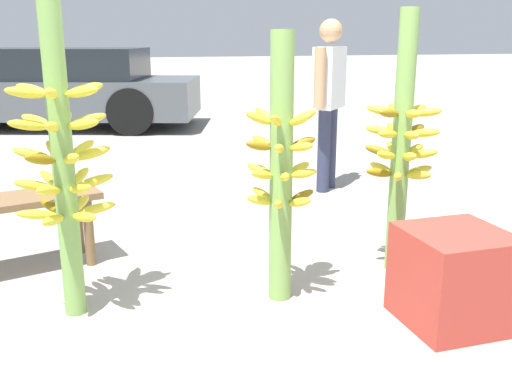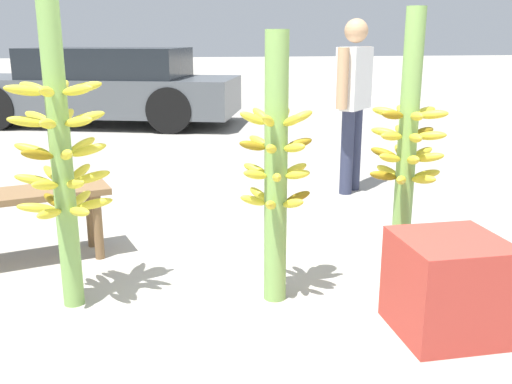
{
  "view_description": "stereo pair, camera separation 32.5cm",
  "coord_description": "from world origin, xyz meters",
  "px_view_note": "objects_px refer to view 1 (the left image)",
  "views": [
    {
      "loc": [
        -0.91,
        -2.47,
        1.38
      ],
      "look_at": [
        -0.0,
        0.54,
        0.53
      ],
      "focal_mm": 40.0,
      "sensor_mm": 36.0,
      "label": 1
    },
    {
      "loc": [
        -0.59,
        -2.54,
        1.38
      ],
      "look_at": [
        -0.0,
        0.54,
        0.53
      ],
      "focal_mm": 40.0,
      "sensor_mm": 36.0,
      "label": 2
    }
  ],
  "objects_px": {
    "vendor_person": "(329,91)",
    "parked_car": "(57,88)",
    "banana_stalk_center": "(281,168)",
    "produce_crate": "(453,278)",
    "banana_stalk_right": "(401,144)",
    "banana_stalk_left": "(63,161)",
    "market_bench": "(9,213)"
  },
  "relations": [
    {
      "from": "vendor_person",
      "to": "parked_car",
      "type": "distance_m",
      "value": 5.42
    },
    {
      "from": "banana_stalk_center",
      "to": "vendor_person",
      "type": "height_order",
      "value": "vendor_person"
    },
    {
      "from": "produce_crate",
      "to": "banana_stalk_right",
      "type": "bearing_deg",
      "value": 83.39
    },
    {
      "from": "vendor_person",
      "to": "produce_crate",
      "type": "bearing_deg",
      "value": -147.04
    },
    {
      "from": "banana_stalk_left",
      "to": "banana_stalk_center",
      "type": "bearing_deg",
      "value": -7.23
    },
    {
      "from": "banana_stalk_center",
      "to": "banana_stalk_right",
      "type": "height_order",
      "value": "banana_stalk_right"
    },
    {
      "from": "vendor_person",
      "to": "produce_crate",
      "type": "relative_size",
      "value": 3.23
    },
    {
      "from": "banana_stalk_right",
      "to": "market_bench",
      "type": "relative_size",
      "value": 1.41
    },
    {
      "from": "parked_car",
      "to": "market_bench",
      "type": "bearing_deg",
      "value": -163.22
    },
    {
      "from": "market_bench",
      "to": "produce_crate",
      "type": "distance_m",
      "value": 2.53
    },
    {
      "from": "banana_stalk_center",
      "to": "vendor_person",
      "type": "xyz_separation_m",
      "value": [
        1.18,
        2.06,
        0.19
      ]
    },
    {
      "from": "banana_stalk_left",
      "to": "banana_stalk_center",
      "type": "relative_size",
      "value": 1.09
    },
    {
      "from": "market_bench",
      "to": "produce_crate",
      "type": "relative_size",
      "value": 2.3
    },
    {
      "from": "banana_stalk_center",
      "to": "produce_crate",
      "type": "bearing_deg",
      "value": -35.28
    },
    {
      "from": "vendor_person",
      "to": "market_bench",
      "type": "xyz_separation_m",
      "value": [
        -2.61,
        -1.27,
        -0.54
      ]
    },
    {
      "from": "banana_stalk_center",
      "to": "produce_crate",
      "type": "height_order",
      "value": "banana_stalk_center"
    },
    {
      "from": "banana_stalk_left",
      "to": "produce_crate",
      "type": "relative_size",
      "value": 3.25
    },
    {
      "from": "banana_stalk_center",
      "to": "banana_stalk_left",
      "type": "bearing_deg",
      "value": 172.77
    },
    {
      "from": "parked_car",
      "to": "produce_crate",
      "type": "relative_size",
      "value": 9.88
    },
    {
      "from": "banana_stalk_left",
      "to": "produce_crate",
      "type": "distance_m",
      "value": 2.0
    },
    {
      "from": "banana_stalk_right",
      "to": "market_bench",
      "type": "bearing_deg",
      "value": 164.75
    },
    {
      "from": "banana_stalk_center",
      "to": "banana_stalk_right",
      "type": "relative_size",
      "value": 0.92
    },
    {
      "from": "banana_stalk_left",
      "to": "banana_stalk_right",
      "type": "xyz_separation_m",
      "value": [
        1.88,
        0.05,
        -0.02
      ]
    },
    {
      "from": "banana_stalk_left",
      "to": "parked_car",
      "type": "relative_size",
      "value": 0.33
    },
    {
      "from": "banana_stalk_left",
      "to": "produce_crate",
      "type": "height_order",
      "value": "banana_stalk_left"
    },
    {
      "from": "market_bench",
      "to": "vendor_person",
      "type": "bearing_deg",
      "value": 10.84
    },
    {
      "from": "market_bench",
      "to": "banana_stalk_right",
      "type": "bearing_deg",
      "value": -30.41
    },
    {
      "from": "banana_stalk_right",
      "to": "parked_car",
      "type": "height_order",
      "value": "banana_stalk_right"
    },
    {
      "from": "banana_stalk_left",
      "to": "banana_stalk_center",
      "type": "distance_m",
      "value": 1.09
    },
    {
      "from": "vendor_person",
      "to": "market_bench",
      "type": "distance_m",
      "value": 2.95
    },
    {
      "from": "banana_stalk_center",
      "to": "produce_crate",
      "type": "relative_size",
      "value": 2.98
    },
    {
      "from": "market_bench",
      "to": "produce_crate",
      "type": "height_order",
      "value": "produce_crate"
    }
  ]
}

